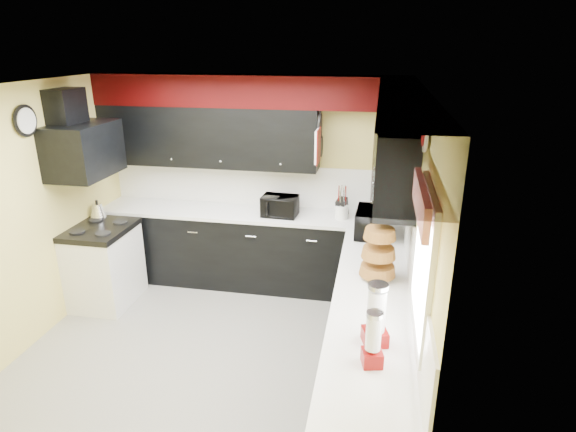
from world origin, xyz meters
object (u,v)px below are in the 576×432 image
object	(u,v)px
toaster_oven	(280,206)
microwave	(372,222)
kettle	(98,211)
utensil_crock	(342,212)
knife_block	(342,208)

from	to	relation	value
toaster_oven	microwave	world-z (taller)	microwave
kettle	utensil_crock	bearing A→B (deg)	8.71
microwave	utensil_crock	bearing A→B (deg)	42.02
toaster_oven	utensil_crock	size ratio (longest dim) A/B	2.54
toaster_oven	utensil_crock	bearing A→B (deg)	6.01
toaster_oven	knife_block	world-z (taller)	toaster_oven
utensil_crock	kettle	bearing A→B (deg)	-171.29
toaster_oven	kettle	distance (m)	2.11
toaster_oven	microwave	bearing A→B (deg)	-16.78
utensil_crock	knife_block	bearing A→B (deg)	90.00
microwave	kettle	distance (m)	3.13
kettle	microwave	bearing A→B (deg)	0.01
utensil_crock	kettle	size ratio (longest dim) A/B	0.87
microwave	kettle	xyz separation A→B (m)	(-3.13, -0.00, -0.07)
utensil_crock	knife_block	distance (m)	0.06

